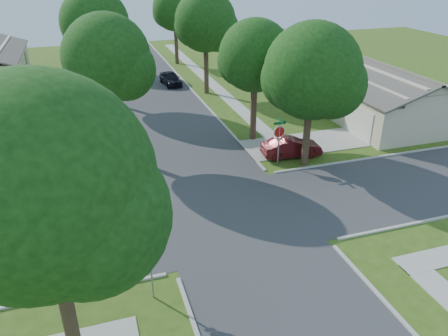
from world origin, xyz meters
TOP-DOWN VIEW (x-y plane):
  - ground at (0.00, 0.00)m, footprint 100.00×100.00m
  - road_ns at (0.00, 0.00)m, footprint 7.00×100.00m
  - sidewalk_ne at (6.10, 26.00)m, footprint 1.20×40.00m
  - sidewalk_nw at (-6.10, 26.00)m, footprint 1.20×40.00m
  - driveway at (7.90, 7.10)m, footprint 8.80×3.60m
  - stop_sign_sw at (-4.70, -4.70)m, footprint 1.05×0.80m
  - stop_sign_ne at (4.70, 4.70)m, footprint 1.05×0.80m
  - tree_e_near at (4.75, 9.01)m, footprint 4.97×4.80m
  - tree_e_mid at (4.76, 21.01)m, footprint 5.59×5.40m
  - tree_e_far at (4.75, 34.01)m, footprint 5.17×5.00m
  - tree_w_near at (-4.64, 9.01)m, footprint 5.38×5.20m
  - tree_w_mid at (-4.64, 21.01)m, footprint 5.80×5.60m
  - tree_w_far at (-4.65, 34.01)m, footprint 4.76×4.60m
  - tree_sw_corner at (-7.44, -6.99)m, footprint 6.21×6.00m
  - tree_ne_corner at (6.36, 4.21)m, footprint 5.80×5.60m
  - house_ne_near at (15.99, 11.00)m, footprint 8.42×13.60m
  - house_ne_far at (15.99, 29.00)m, footprint 8.42×13.60m
  - car_driveway at (6.00, 5.50)m, footprint 3.96×1.68m
  - car_curb_east at (2.07, 24.86)m, footprint 1.90×3.95m
  - car_curb_west at (-3.20, 38.28)m, footprint 2.06×4.90m

SIDE VIEW (x-z plane):
  - ground at x=0.00m, z-range 0.00..0.00m
  - road_ns at x=0.00m, z-range -0.01..0.01m
  - sidewalk_ne at x=6.10m, z-range 0.00..0.04m
  - sidewalk_nw at x=-6.10m, z-range 0.00..0.04m
  - driveway at x=7.90m, z-range 0.00..0.05m
  - car_driveway at x=6.00m, z-range 0.00..1.27m
  - car_curb_east at x=2.07m, z-range 0.00..1.30m
  - car_curb_west at x=-3.20m, z-range 0.00..1.41m
  - house_ne_near at x=15.99m, z-range -0.60..3.63m
  - house_ne_far at x=15.99m, z-range -0.60..3.63m
  - stop_sign_sw at x=-4.70m, z-range 0.54..3.52m
  - stop_sign_ne at x=4.70m, z-range 0.54..3.52m
  - tree_w_far at x=-4.65m, z-range 1.49..9.52m
  - tree_ne_corner at x=6.36m, z-range 1.26..9.92m
  - tree_e_near at x=4.75m, z-range 1.50..9.78m
  - tree_e_far at x=4.75m, z-range 1.62..10.34m
  - tree_w_near at x=-4.64m, z-range 1.63..10.60m
  - tree_e_mid at x=4.76m, z-range 1.64..10.86m
  - tree_sw_corner at x=-7.44m, z-range 1.49..11.04m
  - tree_w_mid at x=-4.64m, z-range 1.71..11.27m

